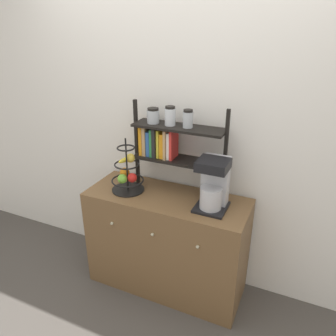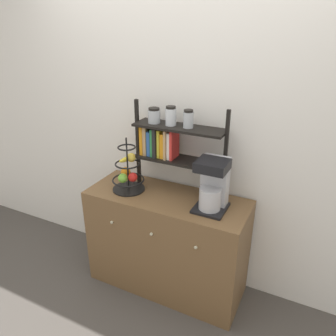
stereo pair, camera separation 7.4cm
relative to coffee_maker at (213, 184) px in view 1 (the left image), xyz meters
The scene contains 6 objects.
ground_plane 1.10m from the coffee_maker, 146.34° to the right, with size 12.00×12.00×0.00m, color #47423D.
wall_back 0.54m from the coffee_maker, 141.11° to the left, with size 7.00×0.05×2.60m, color silver.
sideboard 0.69m from the coffee_maker, behind, with size 1.23×0.49×0.83m.
coffee_maker is the anchor object (origin of this frame).
fruit_stand 0.67m from the coffee_maker, behind, with size 0.25×0.25×0.42m.
shelf_hutch 0.48m from the coffee_maker, 162.15° to the left, with size 0.72×0.20×0.67m.
Camera 1 is at (0.89, -1.71, 2.02)m, focal length 35.00 mm.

